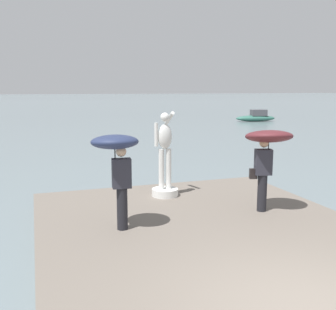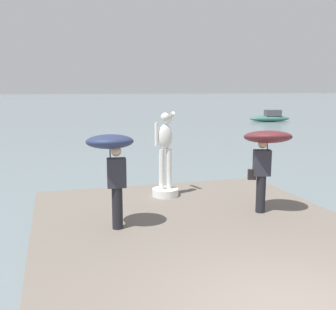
% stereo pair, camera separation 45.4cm
% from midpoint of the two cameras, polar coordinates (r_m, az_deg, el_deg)
% --- Properties ---
extents(ground_plane, '(400.00, 400.00, 0.00)m').
position_cam_midpoint_polar(ground_plane, '(44.25, -12.13, 5.03)').
color(ground_plane, slate).
extents(pier, '(6.80, 10.36, 0.40)m').
position_cam_midpoint_polar(pier, '(7.57, 9.72, -14.60)').
color(pier, '#70665B').
rests_on(pier, ground).
extents(statue_white_figure, '(0.71, 0.92, 2.28)m').
position_cam_midpoint_polar(statue_white_figure, '(10.69, 0.81, -1.40)').
color(statue_white_figure, white).
rests_on(statue_white_figure, pier).
extents(onlooker_left, '(1.05, 1.06, 2.00)m').
position_cam_midpoint_polar(onlooker_left, '(8.10, -6.43, 0.13)').
color(onlooker_left, black).
rests_on(onlooker_left, pier).
extents(onlooker_right, '(1.36, 1.37, 1.99)m').
position_cam_midpoint_polar(onlooker_right, '(9.49, 15.16, 1.26)').
color(onlooker_right, black).
rests_on(onlooker_right, pier).
extents(boat_mid, '(4.21, 1.89, 1.17)m').
position_cam_midpoint_polar(boat_mid, '(41.29, 14.70, 5.22)').
color(boat_mid, '#336B5B').
rests_on(boat_mid, ground).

